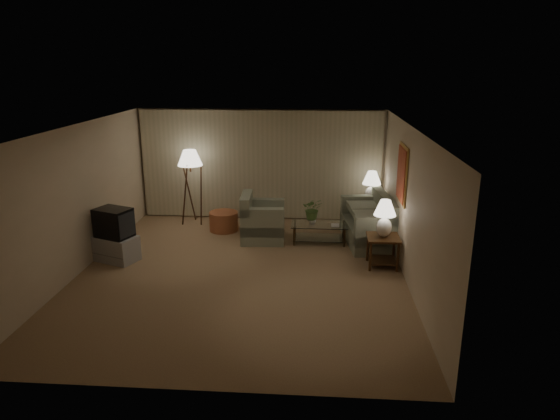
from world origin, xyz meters
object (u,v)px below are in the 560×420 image
Objects in this scene: table_lamp_far at (372,184)px; tv_cabinet at (116,248)px; armchair at (263,222)px; table_lamp_near at (385,215)px; vase at (312,220)px; crt_tv at (114,223)px; floor_lamp at (191,186)px; side_table_far at (370,210)px; side_table_near at (383,246)px; sofa at (368,224)px; ottoman at (224,221)px; coffee_table at (319,230)px.

tv_cabinet is (-5.20, -2.48, -0.79)m from table_lamp_far.
table_lamp_far is at bearing -69.06° from armchair.
table_lamp_near is 1.92m from vase.
crt_tv is at bearing 0.00° from tv_cabinet.
floor_lamp is at bearing 57.59° from armchair.
table_lamp_near is 5.26m from tv_cabinet.
side_table_far is at bearing 0.57° from floor_lamp.
floor_lamp is 11.58× the size of vase.
armchair is 2.77m from side_table_near.
table_lamp_near is at bearing 22.31° from tv_cabinet.
sofa is 1.49m from table_lamp_near.
crt_tv is (-2.77, -1.41, 0.37)m from armchair.
table_lamp_near reaches higher than armchair.
armchair reaches higher than tv_cabinet.
ottoman is at bearing 151.23° from table_lamp_near.
side_table_near is 2.48m from table_lamp_far.
table_lamp_far is at bearing 40.28° from vase.
tv_cabinet is at bearing -179.03° from table_lamp_near.
side_table_far is at bearing 46.88° from tv_cabinet.
sofa is 2.61× the size of crt_tv.
ottoman is at bearing -171.31° from table_lamp_far.
table_lamp_far is 5.77m from crt_tv.
armchair is 1.13× the size of tv_cabinet.
crt_tv is 4.08m from vase.
side_table_near is at bearing -0.60° from sofa.
armchair reaches higher than coffee_table.
side_table_far is (0.15, 1.05, -0.00)m from sofa.
side_table_far reaches higher than ottoman.
vase is at bearing -139.72° from side_table_far.
sofa reaches higher than side_table_far.
table_lamp_far reaches higher than table_lamp_near.
floor_lamp reaches higher than side_table_near.
table_lamp_near is 1.89m from coffee_table.
crt_tv is at bearing -179.03° from side_table_near.
armchair is 1.42× the size of table_lamp_far.
table_lamp_near is (2.43, -1.32, 0.62)m from armchair.
armchair reaches higher than vase.
crt_tv is at bearing -161.49° from coffee_table.
table_lamp_near is 4.87m from floor_lamp.
side_table_far is 1.78m from vase.
side_table_far is at bearing 63.43° from table_lamp_far.
crt_tv is (0.00, 0.00, 0.53)m from tv_cabinet.
ottoman is at bearing 57.56° from armchair.
floor_lamp is at bearing 160.15° from coffee_table.
table_lamp_near is (0.15, -1.35, 0.62)m from sofa.
table_lamp_near is (-0.00, -0.00, 0.61)m from side_table_near.
floor_lamp is (-4.11, 1.00, 0.53)m from sofa.
table_lamp_far is 0.42× the size of floor_lamp.
sofa is 1.21m from vase.
crt_tv reaches higher than sofa.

